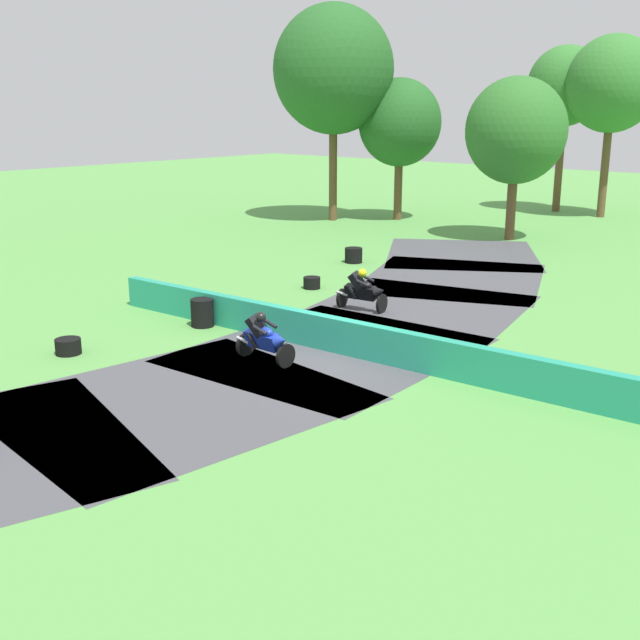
{
  "coord_description": "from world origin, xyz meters",
  "views": [
    {
      "loc": [
        12.49,
        -14.91,
        6.16
      ],
      "look_at": [
        -0.02,
        -0.42,
        0.9
      ],
      "focal_mm": 44.24,
      "sensor_mm": 36.0,
      "label": 1
    }
  ],
  "objects_px": {
    "tire_stack_mid_b": "(202,313)",
    "tire_stack_mid_a": "(68,346)",
    "motorcycle_chase_blue": "(264,338)",
    "tire_stack_far": "(312,283)",
    "motorcycle_trailing_black": "(363,290)",
    "tire_stack_extra_a": "(354,255)"
  },
  "relations": [
    {
      "from": "motorcycle_chase_blue",
      "to": "motorcycle_trailing_black",
      "type": "xyz_separation_m",
      "value": [
        -1.29,
        5.58,
        0.01
      ]
    },
    {
      "from": "tire_stack_mid_b",
      "to": "tire_stack_mid_a",
      "type": "bearing_deg",
      "value": -98.8
    },
    {
      "from": "motorcycle_chase_blue",
      "to": "tire_stack_extra_a",
      "type": "distance_m",
      "value": 13.01
    },
    {
      "from": "tire_stack_mid_a",
      "to": "tire_stack_far",
      "type": "distance_m",
      "value": 9.61
    },
    {
      "from": "motorcycle_trailing_black",
      "to": "tire_stack_far",
      "type": "height_order",
      "value": "motorcycle_trailing_black"
    },
    {
      "from": "motorcycle_chase_blue",
      "to": "tire_stack_far",
      "type": "height_order",
      "value": "motorcycle_chase_blue"
    },
    {
      "from": "tire_stack_mid_b",
      "to": "tire_stack_extra_a",
      "type": "xyz_separation_m",
      "value": [
        -2.57,
        10.19,
        -0.1
      ]
    },
    {
      "from": "tire_stack_mid_b",
      "to": "tire_stack_far",
      "type": "height_order",
      "value": "tire_stack_mid_b"
    },
    {
      "from": "motorcycle_chase_blue",
      "to": "motorcycle_trailing_black",
      "type": "relative_size",
      "value": 0.99
    },
    {
      "from": "tire_stack_far",
      "to": "tire_stack_extra_a",
      "type": "relative_size",
      "value": 0.83
    },
    {
      "from": "tire_stack_mid_a",
      "to": "tire_stack_far",
      "type": "relative_size",
      "value": 1.11
    },
    {
      "from": "tire_stack_mid_b",
      "to": "tire_stack_far",
      "type": "relative_size",
      "value": 1.36
    },
    {
      "from": "motorcycle_trailing_black",
      "to": "tire_stack_mid_b",
      "type": "relative_size",
      "value": 2.11
    },
    {
      "from": "motorcycle_chase_blue",
      "to": "tire_stack_mid_b",
      "type": "relative_size",
      "value": 2.1
    },
    {
      "from": "tire_stack_mid_b",
      "to": "motorcycle_chase_blue",
      "type": "bearing_deg",
      "value": -18.17
    },
    {
      "from": "motorcycle_trailing_black",
      "to": "tire_stack_mid_a",
      "type": "relative_size",
      "value": 2.59
    },
    {
      "from": "motorcycle_chase_blue",
      "to": "tire_stack_extra_a",
      "type": "xyz_separation_m",
      "value": [
        -6.26,
        11.4,
        -0.34
      ]
    },
    {
      "from": "motorcycle_chase_blue",
      "to": "tire_stack_mid_a",
      "type": "height_order",
      "value": "motorcycle_chase_blue"
    },
    {
      "from": "tire_stack_far",
      "to": "tire_stack_mid_a",
      "type": "bearing_deg",
      "value": -88.89
    },
    {
      "from": "tire_stack_far",
      "to": "tire_stack_extra_a",
      "type": "distance_m",
      "value": 4.88
    },
    {
      "from": "motorcycle_chase_blue",
      "to": "tire_stack_mid_a",
      "type": "bearing_deg",
      "value": -147.4
    },
    {
      "from": "motorcycle_trailing_black",
      "to": "tire_stack_extra_a",
      "type": "height_order",
      "value": "motorcycle_trailing_black"
    }
  ]
}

